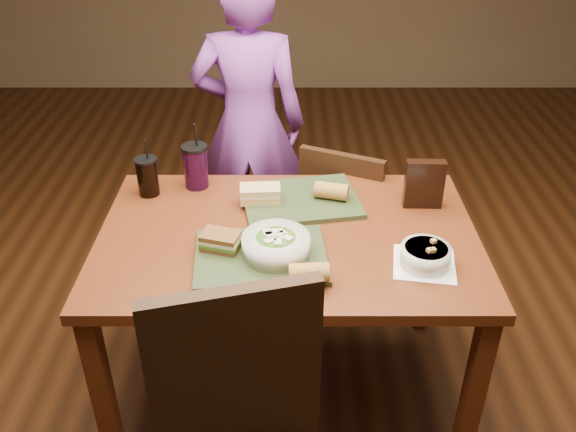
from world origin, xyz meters
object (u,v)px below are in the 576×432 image
at_px(chip_bag, 424,184).
at_px(soup_bowl, 425,255).
at_px(baguette_near, 309,273).
at_px(cup_berry, 196,166).
at_px(cup_cola, 148,176).
at_px(chair_far, 337,220).
at_px(baguette_far, 331,191).
at_px(tray_far, 300,200).
at_px(tray_near, 261,257).
at_px(salad_bowl, 276,244).
at_px(dining_table, 288,255).
at_px(sandwich_far, 260,194).
at_px(sandwich_near, 221,241).
at_px(diner, 249,125).

bearing_deg(chip_bag, soup_bowl, -97.59).
xyz_separation_m(baguette_near, cup_berry, (-0.42, 0.62, 0.04)).
bearing_deg(cup_cola, chair_far, 19.76).
distance_m(baguette_near, chip_bag, 0.64).
distance_m(baguette_far, cup_cola, 0.69).
bearing_deg(cup_berry, tray_far, -17.22).
height_order(tray_near, tray_far, same).
bearing_deg(cup_cola, salad_bowl, -40.50).
bearing_deg(dining_table, chair_far, 68.19).
relative_size(chair_far, cup_berry, 3.13).
bearing_deg(salad_bowl, sandwich_far, 100.81).
relative_size(dining_table, sandwich_far, 8.62).
height_order(soup_bowl, baguette_near, same).
relative_size(dining_table, baguette_far, 10.57).
height_order(chair_far, sandwich_near, chair_far).
xyz_separation_m(sandwich_near, sandwich_far, (0.12, 0.31, 0.00)).
xyz_separation_m(dining_table, chair_far, (0.22, 0.54, -0.20)).
height_order(tray_near, sandwich_far, sandwich_far).
distance_m(sandwich_far, cup_berry, 0.29).
relative_size(dining_table, cup_berry, 4.90).
relative_size(baguette_near, cup_cola, 0.53).
height_order(baguette_far, cup_berry, cup_berry).
bearing_deg(cup_cola, dining_table, -27.43).
bearing_deg(chip_bag, dining_table, -157.92).
bearing_deg(dining_table, baguette_near, -77.67).
bearing_deg(salad_bowl, sandwich_near, 170.63).
height_order(diner, baguette_near, diner).
relative_size(dining_table, tray_near, 3.10).
bearing_deg(diner, chair_far, 137.53).
bearing_deg(chair_far, chip_bag, -52.32).
height_order(tray_near, salad_bowl, salad_bowl).
bearing_deg(baguette_far, baguette_near, -101.14).
xyz_separation_m(salad_bowl, sandwich_far, (-0.06, 0.33, -0.01)).
bearing_deg(soup_bowl, cup_berry, 146.78).
bearing_deg(chip_bag, baguette_far, 177.29).
bearing_deg(baguette_near, diner, 101.33).
height_order(diner, baguette_far, diner).
height_order(tray_near, soup_bowl, soup_bowl).
distance_m(diner, cup_cola, 0.76).
bearing_deg(dining_table, salad_bowl, -104.87).
bearing_deg(chair_far, tray_near, -113.76).
relative_size(baguette_near, chip_bag, 0.66).
bearing_deg(salad_bowl, tray_near, -173.13).
xyz_separation_m(sandwich_far, baguette_far, (0.26, 0.02, 0.00)).
bearing_deg(soup_bowl, tray_far, 134.69).
relative_size(sandwich_near, sandwich_far, 0.92).
distance_m(salad_bowl, baguette_near, 0.17).
distance_m(tray_near, baguette_far, 0.44).
height_order(dining_table, cup_cola, cup_cola).
bearing_deg(cup_berry, baguette_near, -56.17).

